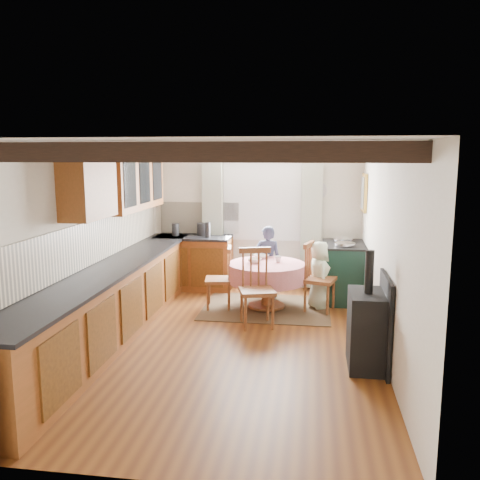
% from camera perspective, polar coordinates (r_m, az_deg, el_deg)
% --- Properties ---
extents(floor, '(3.60, 5.50, 0.00)m').
position_cam_1_polar(floor, '(6.37, -1.05, -11.46)').
color(floor, brown).
rests_on(floor, ground).
extents(ceiling, '(3.60, 5.50, 0.00)m').
position_cam_1_polar(ceiling, '(5.95, -1.12, 10.67)').
color(ceiling, white).
rests_on(ceiling, ground).
extents(wall_back, '(3.60, 0.00, 2.40)m').
position_cam_1_polar(wall_back, '(8.74, 1.84, 2.43)').
color(wall_back, silver).
rests_on(wall_back, ground).
extents(wall_front, '(3.60, 0.00, 2.40)m').
position_cam_1_polar(wall_front, '(3.44, -8.61, -8.94)').
color(wall_front, silver).
rests_on(wall_front, ground).
extents(wall_left, '(0.00, 5.50, 2.40)m').
position_cam_1_polar(wall_left, '(6.58, -16.75, -0.34)').
color(wall_left, silver).
rests_on(wall_left, ground).
extents(wall_right, '(0.00, 5.50, 2.40)m').
position_cam_1_polar(wall_right, '(6.03, 16.06, -1.19)').
color(wall_right, silver).
rests_on(wall_right, ground).
extents(beam_a, '(3.60, 0.16, 0.16)m').
position_cam_1_polar(beam_a, '(3.99, -5.87, 9.86)').
color(beam_a, black).
rests_on(beam_a, ceiling).
extents(beam_b, '(3.60, 0.16, 0.16)m').
position_cam_1_polar(beam_b, '(4.96, -3.03, 9.83)').
color(beam_b, black).
rests_on(beam_b, ceiling).
extents(beam_c, '(3.60, 0.16, 0.16)m').
position_cam_1_polar(beam_c, '(5.95, -1.12, 9.80)').
color(beam_c, black).
rests_on(beam_c, ceiling).
extents(beam_d, '(3.60, 0.16, 0.16)m').
position_cam_1_polar(beam_d, '(6.94, 0.24, 9.77)').
color(beam_d, black).
rests_on(beam_d, ceiling).
extents(beam_e, '(3.60, 0.16, 0.16)m').
position_cam_1_polar(beam_e, '(7.93, 1.26, 9.74)').
color(beam_e, black).
rests_on(beam_e, ceiling).
extents(splash_left, '(0.02, 4.50, 0.55)m').
position_cam_1_polar(splash_left, '(6.84, -15.55, 0.08)').
color(splash_left, beige).
rests_on(splash_left, wall_left).
extents(splash_back, '(1.40, 0.02, 0.55)m').
position_cam_1_polar(splash_back, '(8.89, -4.61, 2.52)').
color(splash_back, beige).
rests_on(splash_back, wall_back).
extents(base_cabinet_left, '(0.60, 5.30, 0.88)m').
position_cam_1_polar(base_cabinet_left, '(6.63, -14.07, -6.90)').
color(base_cabinet_left, brown).
rests_on(base_cabinet_left, floor).
extents(base_cabinet_back, '(1.30, 0.60, 0.88)m').
position_cam_1_polar(base_cabinet_back, '(8.76, -5.26, -2.64)').
color(base_cabinet_back, brown).
rests_on(base_cabinet_back, floor).
extents(worktop_left, '(0.64, 5.30, 0.04)m').
position_cam_1_polar(worktop_left, '(6.51, -14.07, -3.02)').
color(worktop_left, black).
rests_on(worktop_left, base_cabinet_left).
extents(worktop_back, '(1.30, 0.64, 0.04)m').
position_cam_1_polar(worktop_back, '(8.65, -5.34, 0.31)').
color(worktop_back, black).
rests_on(worktop_back, base_cabinet_back).
extents(wall_cabinet_glass, '(0.34, 1.80, 0.90)m').
position_cam_1_polar(wall_cabinet_glass, '(7.54, -12.00, 6.81)').
color(wall_cabinet_glass, brown).
rests_on(wall_cabinet_glass, wall_left).
extents(wall_cabinet_solid, '(0.34, 0.90, 0.70)m').
position_cam_1_polar(wall_cabinet_solid, '(6.16, -16.80, 5.57)').
color(wall_cabinet_solid, brown).
rests_on(wall_cabinet_solid, wall_left).
extents(window_frame, '(1.34, 0.03, 1.54)m').
position_cam_1_polar(window_frame, '(8.67, 2.50, 5.03)').
color(window_frame, white).
rests_on(window_frame, wall_back).
extents(window_pane, '(1.20, 0.01, 1.40)m').
position_cam_1_polar(window_pane, '(8.68, 2.50, 5.03)').
color(window_pane, white).
rests_on(window_pane, wall_back).
extents(curtain_left, '(0.35, 0.10, 2.10)m').
position_cam_1_polar(curtain_left, '(8.77, -3.12, 1.78)').
color(curtain_left, '#A7AF89').
rests_on(curtain_left, wall_back).
extents(curtain_right, '(0.35, 0.10, 2.10)m').
position_cam_1_polar(curtain_right, '(8.60, 8.06, 1.55)').
color(curtain_right, '#A7AF89').
rests_on(curtain_right, wall_back).
extents(curtain_rod, '(2.00, 0.03, 0.03)m').
position_cam_1_polar(curtain_rod, '(8.56, 2.47, 8.99)').
color(curtain_rod, black).
rests_on(curtain_rod, wall_back).
extents(wall_picture, '(0.04, 0.50, 0.60)m').
position_cam_1_polar(wall_picture, '(8.23, 13.89, 5.21)').
color(wall_picture, gold).
rests_on(wall_picture, wall_right).
extents(wall_plate, '(0.30, 0.02, 0.30)m').
position_cam_1_polar(wall_plate, '(8.61, 8.82, 5.55)').
color(wall_plate, silver).
rests_on(wall_plate, wall_back).
extents(rug, '(1.89, 1.47, 0.01)m').
position_cam_1_polar(rug, '(7.70, 3.00, -7.67)').
color(rug, '#4A3626').
rests_on(rug, floor).
extents(dining_table, '(1.15, 1.15, 0.70)m').
position_cam_1_polar(dining_table, '(7.60, 3.02, -5.21)').
color(dining_table, pink).
rests_on(dining_table, floor).
extents(chair_near, '(0.57, 0.58, 1.06)m').
position_cam_1_polar(chair_near, '(6.77, 1.94, -5.48)').
color(chair_near, '#9B522A').
rests_on(chair_near, floor).
extents(chair_left, '(0.48, 0.46, 0.95)m').
position_cam_1_polar(chair_left, '(7.58, -2.45, -4.26)').
color(chair_left, '#9B522A').
rests_on(chair_left, floor).
extents(chair_right, '(0.56, 0.55, 1.03)m').
position_cam_1_polar(chair_right, '(7.52, 9.03, -4.17)').
color(chair_right, '#9B522A').
rests_on(chair_right, floor).
extents(aga_range, '(0.65, 1.01, 0.93)m').
position_cam_1_polar(aga_range, '(8.19, 11.58, -3.47)').
color(aga_range, '#142F25').
rests_on(aga_range, floor).
extents(cast_iron_stove, '(0.39, 0.65, 1.30)m').
position_cam_1_polar(cast_iron_stove, '(5.64, 14.25, -7.62)').
color(cast_iron_stove, black).
rests_on(cast_iron_stove, floor).
extents(child_far, '(0.44, 0.30, 1.18)m').
position_cam_1_polar(child_far, '(8.12, 3.15, -2.50)').
color(child_far, '#2D334D').
rests_on(child_far, floor).
extents(child_right, '(0.45, 0.57, 1.02)m').
position_cam_1_polar(child_right, '(7.67, 8.93, -3.93)').
color(child_right, silver).
rests_on(child_right, floor).
extents(bowl_a, '(0.30, 0.30, 0.05)m').
position_cam_1_polar(bowl_a, '(7.89, 2.43, -1.87)').
color(bowl_a, silver).
rests_on(bowl_a, dining_table).
extents(bowl_b, '(0.30, 0.30, 0.07)m').
position_cam_1_polar(bowl_b, '(7.55, 1.66, -2.34)').
color(bowl_b, silver).
rests_on(bowl_b, dining_table).
extents(cup, '(0.11, 0.11, 0.09)m').
position_cam_1_polar(cup, '(7.61, 4.33, -2.17)').
color(cup, silver).
rests_on(cup, dining_table).
extents(canister_tall, '(0.13, 0.13, 0.21)m').
position_cam_1_polar(canister_tall, '(8.70, -7.31, 1.17)').
color(canister_tall, '#262628').
rests_on(canister_tall, worktop_back).
extents(canister_wide, '(0.19, 0.19, 0.22)m').
position_cam_1_polar(canister_wide, '(8.71, -4.25, 1.24)').
color(canister_wide, '#262628').
rests_on(canister_wide, worktop_back).
extents(canister_slim, '(0.09, 0.09, 0.25)m').
position_cam_1_polar(canister_slim, '(8.49, -3.68, 1.16)').
color(canister_slim, '#262628').
rests_on(canister_slim, worktop_back).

